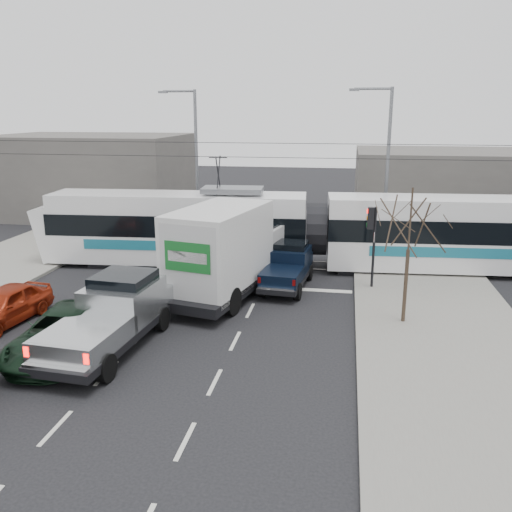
% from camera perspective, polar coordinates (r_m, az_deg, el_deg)
% --- Properties ---
extents(ground, '(120.00, 120.00, 0.00)m').
position_cam_1_polar(ground, '(19.49, -7.17, -8.53)').
color(ground, black).
rests_on(ground, ground).
extents(sidewalk_right, '(6.00, 60.00, 0.15)m').
position_cam_1_polar(sidewalk_right, '(19.09, 20.12, -9.66)').
color(sidewalk_right, gray).
rests_on(sidewalk_right, ground).
extents(rails, '(60.00, 1.60, 0.03)m').
position_cam_1_polar(rails, '(28.66, -1.51, -0.63)').
color(rails, '#33302D').
rests_on(rails, ground).
extents(building_left, '(14.00, 10.00, 6.00)m').
position_cam_1_polar(building_left, '(43.84, -16.86, 8.19)').
color(building_left, '#625E59').
rests_on(building_left, ground).
extents(building_right, '(12.00, 10.00, 5.00)m').
position_cam_1_polar(building_right, '(41.95, 18.75, 7.07)').
color(building_right, '#625E59').
rests_on(building_right, ground).
extents(bare_tree, '(2.40, 2.40, 5.00)m').
position_cam_1_polar(bare_tree, '(20.11, 15.91, 3.10)').
color(bare_tree, '#47382B').
rests_on(bare_tree, ground).
extents(traffic_signal, '(0.44, 0.44, 3.60)m').
position_cam_1_polar(traffic_signal, '(24.13, 12.09, 2.72)').
color(traffic_signal, black).
rests_on(traffic_signal, ground).
extents(street_lamp_near, '(2.38, 0.25, 9.00)m').
position_cam_1_polar(street_lamp_near, '(31.26, 13.36, 9.80)').
color(street_lamp_near, slate).
rests_on(street_lamp_near, ground).
extents(street_lamp_far, '(2.38, 0.25, 9.00)m').
position_cam_1_polar(street_lamp_far, '(34.51, -6.60, 10.56)').
color(street_lamp_far, slate).
rests_on(street_lamp_far, ground).
extents(catenary, '(60.00, 0.20, 7.00)m').
position_cam_1_polar(catenary, '(27.86, -1.57, 7.05)').
color(catenary, black).
rests_on(catenary, ground).
extents(tram, '(27.19, 4.55, 5.52)m').
position_cam_1_polar(tram, '(27.27, 6.27, 2.69)').
color(tram, white).
rests_on(tram, ground).
extents(silver_pickup, '(2.69, 6.50, 2.30)m').
position_cam_1_polar(silver_pickup, '(18.97, -14.73, -5.87)').
color(silver_pickup, black).
rests_on(silver_pickup, ground).
extents(box_truck, '(4.39, 8.28, 3.94)m').
position_cam_1_polar(box_truck, '(23.10, -3.09, 0.46)').
color(box_truck, black).
rests_on(box_truck, ground).
extents(navy_pickup, '(2.14, 4.70, 1.92)m').
position_cam_1_polar(navy_pickup, '(24.58, 3.43, -1.06)').
color(navy_pickup, black).
rests_on(navy_pickup, ground).
extents(green_car, '(2.80, 5.40, 1.46)m').
position_cam_1_polar(green_car, '(18.96, -19.52, -7.63)').
color(green_car, black).
rests_on(green_car, ground).
extents(red_car, '(2.15, 4.33, 1.42)m').
position_cam_1_polar(red_car, '(22.42, -25.00, -4.74)').
color(red_car, maroon).
rests_on(red_car, ground).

